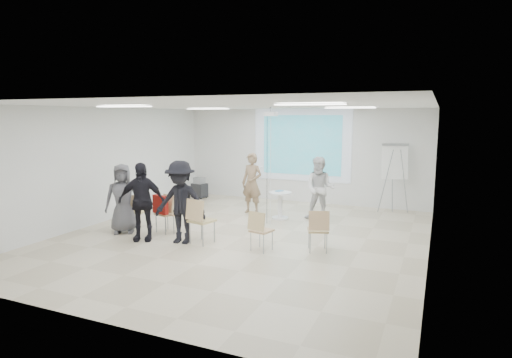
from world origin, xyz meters
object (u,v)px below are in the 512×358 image
at_px(audience_outer, 123,194).
at_px(chair_left_mid, 164,211).
at_px(audience_mid, 181,197).
at_px(pedestal_table, 280,204).
at_px(av_cart, 199,188).
at_px(laptop, 176,211).
at_px(audience_left, 141,196).
at_px(chair_left_inner, 173,210).
at_px(chair_center, 199,217).
at_px(player_right, 320,185).
at_px(chair_right_far, 318,227).
at_px(player_left, 252,179).
at_px(chair_far_left, 137,209).
at_px(flipchart_easel, 395,162).
at_px(chair_right_inner, 260,228).

bearing_deg(audience_outer, chair_left_mid, -10.60).
bearing_deg(chair_left_mid, audience_mid, -15.61).
xyz_separation_m(pedestal_table, av_cart, (-3.57, 1.75, -0.10)).
bearing_deg(laptop, audience_left, 95.68).
bearing_deg(chair_left_inner, laptop, 94.60).
bearing_deg(chair_center, laptop, 158.55).
bearing_deg(player_right, chair_center, -124.97).
bearing_deg(audience_left, chair_right_far, -12.24).
bearing_deg(player_left, chair_left_mid, -103.50).
relative_size(pedestal_table, chair_center, 0.77).
height_order(chair_center, audience_outer, audience_outer).
bearing_deg(laptop, pedestal_table, -106.92).
bearing_deg(player_right, chair_far_left, -150.40).
height_order(chair_right_far, audience_outer, audience_outer).
bearing_deg(audience_left, pedestal_table, 32.42).
bearing_deg(pedestal_table, chair_right_far, -54.42).
height_order(audience_left, av_cart, audience_left).
relative_size(chair_right_far, av_cart, 1.27).
xyz_separation_m(laptop, audience_outer, (-1.11, -0.58, 0.43)).
height_order(audience_left, audience_mid, audience_mid).
height_order(player_right, flipchart_easel, flipchart_easel).
distance_m(player_left, chair_right_far, 3.87).
bearing_deg(chair_right_inner, chair_left_inner, -179.72).
xyz_separation_m(pedestal_table, chair_right_far, (1.71, -2.39, 0.10)).
height_order(chair_right_far, audience_mid, audience_mid).
relative_size(chair_left_mid, laptop, 2.68).
distance_m(chair_left_inner, flipchart_easel, 6.38).
xyz_separation_m(chair_left_inner, laptop, (0.03, 0.09, -0.05)).
height_order(player_left, audience_outer, player_left).
height_order(audience_outer, flipchart_easel, flipchart_easel).
height_order(chair_far_left, audience_mid, audience_mid).
xyz_separation_m(chair_left_inner, chair_right_inner, (2.48, -0.53, -0.05)).
bearing_deg(player_right, av_cart, 157.56).
height_order(chair_right_inner, audience_mid, audience_mid).
bearing_deg(player_left, chair_right_inner, -55.89).
height_order(chair_far_left, chair_right_far, chair_right_far).
relative_size(player_left, av_cart, 2.81).
xyz_separation_m(pedestal_table, player_right, (1.01, 0.33, 0.52)).
xyz_separation_m(laptop, flipchart_easel, (4.59, 4.21, 0.97)).
distance_m(player_right, chair_right_far, 2.83).
bearing_deg(player_left, av_cart, 159.29).
bearing_deg(chair_right_far, flipchart_easel, 56.45).
xyz_separation_m(pedestal_table, chair_center, (-0.82, -2.87, 0.17)).
bearing_deg(chair_left_inner, chair_right_inner, 11.36).
xyz_separation_m(chair_far_left, chair_left_inner, (0.99, 0.10, 0.04)).
relative_size(chair_left_inner, chair_right_inner, 1.09).
xyz_separation_m(audience_mid, av_cart, (-2.34, 4.69, -0.71)).
bearing_deg(chair_left_mid, pedestal_table, 65.81).
bearing_deg(chair_left_mid, chair_right_inner, 7.79).
distance_m(chair_left_mid, chair_left_inner, 0.22).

